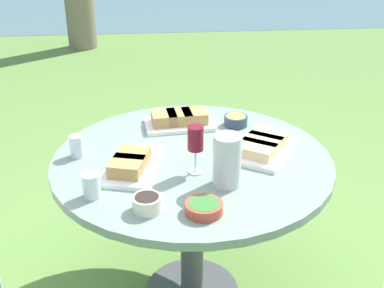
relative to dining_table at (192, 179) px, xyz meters
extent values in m
cube|color=slate|center=(0.00, 7.73, -0.65)|extent=(40.00, 4.13, 0.01)
cylinder|color=#4C4C51|center=(0.00, 0.00, -0.28)|extent=(0.11, 0.11, 0.72)
cylinder|color=gray|center=(0.00, 0.00, 0.10)|extent=(1.21, 1.21, 0.03)
cylinder|color=silver|center=(0.11, -0.25, 0.22)|extent=(0.11, 0.11, 0.21)
cone|color=silver|center=(0.16, -0.25, 0.31)|extent=(0.03, 0.03, 0.03)
cylinder|color=silver|center=(0.00, -0.14, 0.12)|extent=(0.06, 0.06, 0.01)
cylinder|color=silver|center=(0.00, -0.14, 0.17)|extent=(0.01, 0.01, 0.10)
cylinder|color=maroon|center=(0.00, -0.14, 0.27)|extent=(0.07, 0.07, 0.10)
cube|color=white|center=(0.31, 0.01, 0.12)|extent=(0.40, 0.42, 0.02)
cube|color=#E0C184|center=(0.27, -0.05, 0.16)|extent=(0.20, 0.19, 0.05)
cube|color=#E0C184|center=(0.31, 0.01, 0.16)|extent=(0.20, 0.19, 0.05)
cube|color=#E0C184|center=(0.36, 0.08, 0.16)|extent=(0.20, 0.19, 0.05)
cube|color=white|center=(-0.03, 0.33, 0.12)|extent=(0.35, 0.22, 0.02)
cube|color=#B2844C|center=(0.05, 0.34, 0.16)|extent=(0.13, 0.14, 0.06)
cube|color=#B2844C|center=(-0.03, 0.33, 0.16)|extent=(0.13, 0.14, 0.06)
cube|color=#B2844C|center=(-0.11, 0.32, 0.16)|extent=(0.13, 0.14, 0.06)
cube|color=white|center=(-0.25, -0.07, 0.12)|extent=(0.29, 0.41, 0.02)
cube|color=#B2844C|center=(-0.28, -0.15, 0.16)|extent=(0.16, 0.16, 0.05)
cube|color=#B2844C|center=(-0.25, -0.07, 0.16)|extent=(0.16, 0.16, 0.05)
cylinder|color=#334256|center=(0.25, 0.31, 0.14)|extent=(0.12, 0.12, 0.05)
cylinder|color=#E0C147|center=(0.25, 0.31, 0.15)|extent=(0.09, 0.09, 0.02)
cylinder|color=#B74733|center=(0.00, -0.43, 0.13)|extent=(0.14, 0.14, 0.04)
cylinder|color=#387533|center=(0.00, -0.43, 0.15)|extent=(0.11, 0.11, 0.02)
cylinder|color=beige|center=(-0.20, -0.40, 0.14)|extent=(0.11, 0.11, 0.06)
cylinder|color=#2D231E|center=(-0.20, -0.40, 0.16)|extent=(0.09, 0.09, 0.03)
cylinder|color=silver|center=(-0.40, -0.29, 0.16)|extent=(0.07, 0.07, 0.10)
cylinder|color=silver|center=(-0.49, 0.05, 0.16)|extent=(0.06, 0.06, 0.10)
camera|label=1|loc=(-0.18, -1.85, 1.08)|focal=45.00mm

